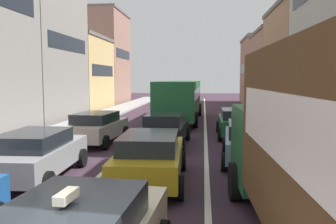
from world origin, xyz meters
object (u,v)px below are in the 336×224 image
at_px(sedan_left_lane_third, 97,127).
at_px(bus_mid_queue_primary, 180,97).
at_px(sedan_right_lane_behind_truck, 250,141).
at_px(removalist_box_truck, 335,147).
at_px(sedan_centre_lane_second, 150,156).
at_px(wagon_left_lane_second, 37,153).
at_px(wagon_right_lane_far, 237,122).
at_px(hatchback_centre_lane_third, 165,128).

bearing_deg(sedan_left_lane_third, bus_mid_queue_primary, -16.80).
bearing_deg(sedan_right_lane_behind_truck, removalist_box_truck, -173.03).
bearing_deg(sedan_centre_lane_second, wagon_left_lane_second, 87.24).
height_order(removalist_box_truck, sedan_left_lane_third, removalist_box_truck).
distance_m(removalist_box_truck, wagon_right_lane_far, 12.66).
bearing_deg(bus_mid_queue_primary, hatchback_centre_lane_third, -179.11).
height_order(sedan_right_lane_behind_truck, wagon_right_lane_far, same).
relative_size(removalist_box_truck, sedan_centre_lane_second, 1.78).
bearing_deg(sedan_left_lane_third, removalist_box_truck, -140.62).
xyz_separation_m(removalist_box_truck, wagon_left_lane_second, (-7.21, 4.17, -1.18)).
height_order(sedan_left_lane_third, bus_mid_queue_primary, bus_mid_queue_primary).
bearing_deg(sedan_left_lane_third, wagon_left_lane_second, -176.56).
distance_m(sedan_right_lane_behind_truck, bus_mid_queue_primary, 12.45).
bearing_deg(sedan_right_lane_behind_truck, sedan_centre_lane_second, 135.10).
height_order(hatchback_centre_lane_third, wagon_right_lane_far, same).
bearing_deg(wagon_left_lane_second, sedan_right_lane_behind_truck, -69.43).
xyz_separation_m(wagon_left_lane_second, sedan_left_lane_third, (0.05, 5.88, 0.00)).
xyz_separation_m(removalist_box_truck, wagon_right_lane_far, (-0.36, 12.60, -1.18)).
bearing_deg(hatchback_centre_lane_third, sedan_centre_lane_second, -176.36).
bearing_deg(wagon_left_lane_second, removalist_box_truck, -122.18).
bearing_deg(bus_mid_queue_primary, sedan_left_lane_third, 160.65).
bearing_deg(wagon_right_lane_far, sedan_right_lane_behind_truck, -179.65).
bearing_deg(sedan_centre_lane_second, hatchback_centre_lane_third, -0.17).
xyz_separation_m(sedan_centre_lane_second, wagon_right_lane_far, (3.32, 8.47, 0.00)).
bearing_deg(sedan_centre_lane_second, wagon_right_lane_far, -23.48).
bearing_deg(sedan_left_lane_third, sedan_centre_lane_second, -145.62).
bearing_deg(sedan_left_lane_third, hatchback_centre_lane_third, -89.14).
bearing_deg(sedan_left_lane_third, sedan_right_lane_behind_truck, -110.22).
distance_m(removalist_box_truck, hatchback_centre_lane_third, 10.68).
height_order(removalist_box_truck, wagon_left_lane_second, removalist_box_truck).
height_order(sedan_centre_lane_second, sedan_left_lane_third, same).
bearing_deg(sedan_centre_lane_second, sedan_right_lane_behind_truck, -50.71).
relative_size(sedan_centre_lane_second, wagon_left_lane_second, 1.00).
xyz_separation_m(sedan_centre_lane_second, sedan_right_lane_behind_truck, (3.28, 2.89, 0.00)).
bearing_deg(sedan_centre_lane_second, sedan_left_lane_third, 28.40).
relative_size(wagon_left_lane_second, bus_mid_queue_primary, 0.41).
bearing_deg(wagon_left_lane_second, bus_mid_queue_primary, -15.12).
height_order(hatchback_centre_lane_third, bus_mid_queue_primary, bus_mid_queue_primary).
relative_size(removalist_box_truck, sedan_left_lane_third, 1.76).
xyz_separation_m(wagon_left_lane_second, sedan_right_lane_behind_truck, (6.81, 2.85, 0.00)).
distance_m(sedan_centre_lane_second, wagon_left_lane_second, 3.53).
bearing_deg(removalist_box_truck, sedan_centre_lane_second, 39.71).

